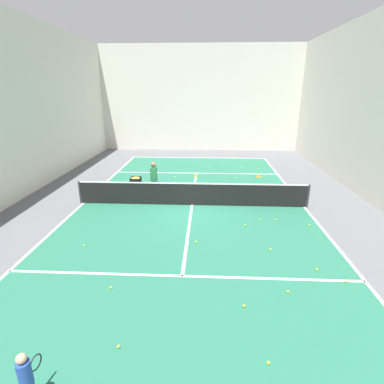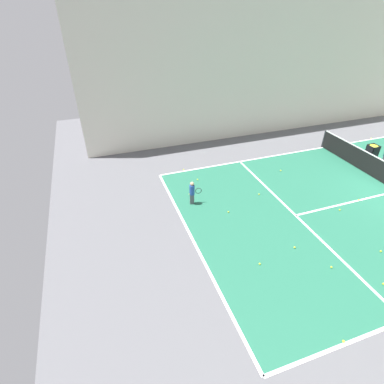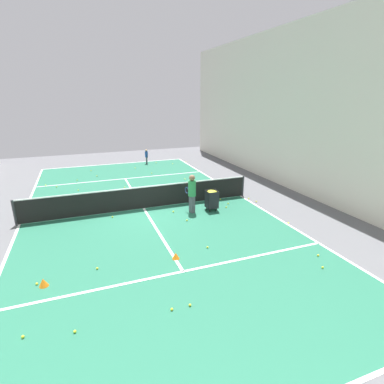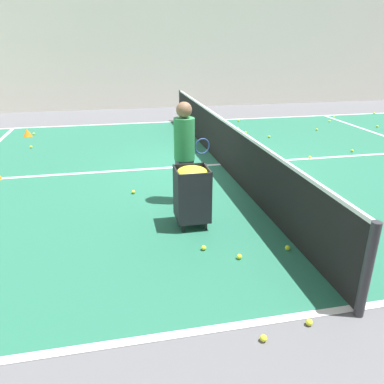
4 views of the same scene
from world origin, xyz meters
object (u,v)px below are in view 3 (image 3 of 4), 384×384
at_px(player_near_baseline, 146,155).
at_px(training_cone_1, 176,256).
at_px(coach_at_net, 192,191).
at_px(ball_cart, 212,197).
at_px(tennis_net, 143,197).
at_px(training_cone_0, 43,282).

xyz_separation_m(player_near_baseline, training_cone_1, (2.21, 14.14, -0.53)).
bearing_deg(coach_at_net, player_near_baseline, -13.68).
xyz_separation_m(coach_at_net, ball_cart, (-0.93, 0.07, -0.35)).
bearing_deg(player_near_baseline, training_cone_1, 0.84).
bearing_deg(tennis_net, coach_at_net, 148.23).
distance_m(tennis_net, ball_cart, 3.14).
height_order(tennis_net, coach_at_net, coach_at_net).
bearing_deg(player_near_baseline, training_cone_0, -13.33).
height_order(player_near_baseline, ball_cart, player_near_baseline).
relative_size(coach_at_net, training_cone_0, 6.74).
relative_size(training_cone_0, training_cone_1, 1.07).
distance_m(player_near_baseline, coach_at_net, 10.57).
bearing_deg(tennis_net, player_near_baseline, -103.44).
xyz_separation_m(player_near_baseline, coach_at_net, (0.30, 10.56, 0.36)).
distance_m(tennis_net, player_near_baseline, 9.62).
bearing_deg(training_cone_1, tennis_net, -89.70).
bearing_deg(player_near_baseline, tennis_net, -3.71).
distance_m(coach_at_net, ball_cart, 1.00).
bearing_deg(training_cone_0, coach_at_net, -147.46).
bearing_deg(coach_at_net, tennis_net, 46.17).
height_order(coach_at_net, training_cone_1, coach_at_net).
relative_size(ball_cart, training_cone_0, 3.65).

